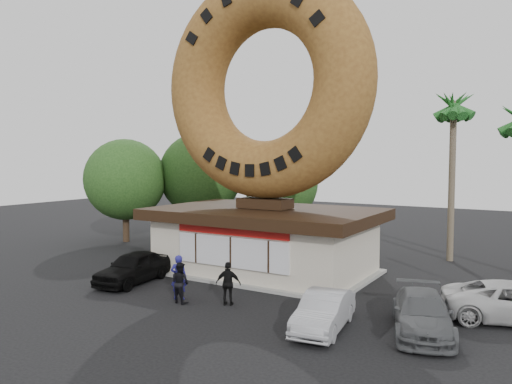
{
  "coord_description": "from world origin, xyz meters",
  "views": [
    {
      "loc": [
        12.72,
        -15.66,
        5.88
      ],
      "look_at": [
        0.69,
        4.0,
        4.27
      ],
      "focal_mm": 35.0,
      "sensor_mm": 36.0,
      "label": 1
    }
  ],
  "objects_px": {
    "donut_shop": "(265,238)",
    "car_grey": "(422,313)",
    "car_silver": "(324,311)",
    "person_left": "(179,277)",
    "person_center": "(180,282)",
    "person_right": "(228,284)",
    "street_lamp": "(315,177)",
    "car_black": "(133,267)",
    "giant_donut": "(265,85)"
  },
  "relations": [
    {
      "from": "donut_shop",
      "to": "car_grey",
      "type": "height_order",
      "value": "donut_shop"
    },
    {
      "from": "donut_shop",
      "to": "car_silver",
      "type": "xyz_separation_m",
      "value": [
        6.0,
        -6.25,
        -1.13
      ]
    },
    {
      "from": "person_left",
      "to": "car_grey",
      "type": "height_order",
      "value": "person_left"
    },
    {
      "from": "person_center",
      "to": "car_silver",
      "type": "relative_size",
      "value": 0.43
    },
    {
      "from": "person_center",
      "to": "person_left",
      "type": "bearing_deg",
      "value": -38.84
    },
    {
      "from": "person_right",
      "to": "car_silver",
      "type": "bearing_deg",
      "value": 149.73
    },
    {
      "from": "donut_shop",
      "to": "street_lamp",
      "type": "xyz_separation_m",
      "value": [
        -1.86,
        10.02,
        2.72
      ]
    },
    {
      "from": "person_center",
      "to": "car_silver",
      "type": "bearing_deg",
      "value": -174.07
    },
    {
      "from": "car_black",
      "to": "car_grey",
      "type": "distance_m",
      "value": 13.14
    },
    {
      "from": "person_left",
      "to": "person_right",
      "type": "height_order",
      "value": "person_left"
    },
    {
      "from": "car_silver",
      "to": "car_grey",
      "type": "distance_m",
      "value": 3.27
    },
    {
      "from": "person_right",
      "to": "car_silver",
      "type": "height_order",
      "value": "person_right"
    },
    {
      "from": "person_left",
      "to": "car_grey",
      "type": "bearing_deg",
      "value": 162.54
    },
    {
      "from": "person_center",
      "to": "car_black",
      "type": "distance_m",
      "value": 4.19
    },
    {
      "from": "car_grey",
      "to": "person_center",
      "type": "bearing_deg",
      "value": 172.27
    },
    {
      "from": "street_lamp",
      "to": "car_grey",
      "type": "bearing_deg",
      "value": -53.92
    },
    {
      "from": "person_left",
      "to": "car_black",
      "type": "distance_m",
      "value": 3.73
    },
    {
      "from": "car_grey",
      "to": "car_black",
      "type": "bearing_deg",
      "value": 163.57
    },
    {
      "from": "giant_donut",
      "to": "street_lamp",
      "type": "xyz_separation_m",
      "value": [
        -1.86,
        10.0,
        -4.98
      ]
    },
    {
      "from": "car_black",
      "to": "street_lamp",
      "type": "bearing_deg",
      "value": 74.02
    },
    {
      "from": "person_left",
      "to": "person_center",
      "type": "height_order",
      "value": "person_left"
    },
    {
      "from": "person_center",
      "to": "car_silver",
      "type": "height_order",
      "value": "person_center"
    },
    {
      "from": "person_right",
      "to": "car_silver",
      "type": "relative_size",
      "value": 0.45
    },
    {
      "from": "street_lamp",
      "to": "person_right",
      "type": "xyz_separation_m",
      "value": [
        3.47,
        -15.63,
        -3.62
      ]
    },
    {
      "from": "giant_donut",
      "to": "car_black",
      "type": "relative_size",
      "value": 2.63
    },
    {
      "from": "person_left",
      "to": "car_silver",
      "type": "bearing_deg",
      "value": 153.16
    },
    {
      "from": "giant_donut",
      "to": "person_left",
      "type": "xyz_separation_m",
      "value": [
        -0.6,
        -6.01,
        -8.54
      ]
    },
    {
      "from": "car_silver",
      "to": "car_black",
      "type": "bearing_deg",
      "value": 164.88
    },
    {
      "from": "car_black",
      "to": "donut_shop",
      "type": "bearing_deg",
      "value": 42.93
    },
    {
      "from": "donut_shop",
      "to": "person_center",
      "type": "xyz_separation_m",
      "value": [
        -0.23,
        -6.35,
        -0.94
      ]
    },
    {
      "from": "donut_shop",
      "to": "car_grey",
      "type": "distance_m",
      "value": 10.2
    },
    {
      "from": "donut_shop",
      "to": "car_grey",
      "type": "xyz_separation_m",
      "value": [
        8.93,
        -4.79,
        -1.11
      ]
    },
    {
      "from": "car_black",
      "to": "car_grey",
      "type": "bearing_deg",
      "value": -6.13
    },
    {
      "from": "car_silver",
      "to": "person_left",
      "type": "bearing_deg",
      "value": 169.59
    },
    {
      "from": "street_lamp",
      "to": "person_left",
      "type": "relative_size",
      "value": 4.31
    },
    {
      "from": "giant_donut",
      "to": "car_black",
      "type": "xyz_separation_m",
      "value": [
        -4.2,
        -5.03,
        -8.73
      ]
    },
    {
      "from": "car_black",
      "to": "car_silver",
      "type": "distance_m",
      "value": 10.28
    },
    {
      "from": "car_black",
      "to": "person_center",
      "type": "bearing_deg",
      "value": -25.75
    },
    {
      "from": "donut_shop",
      "to": "street_lamp",
      "type": "distance_m",
      "value": 10.54
    },
    {
      "from": "car_silver",
      "to": "car_grey",
      "type": "height_order",
      "value": "car_grey"
    },
    {
      "from": "person_left",
      "to": "donut_shop",
      "type": "bearing_deg",
      "value": -120.43
    },
    {
      "from": "donut_shop",
      "to": "giant_donut",
      "type": "distance_m",
      "value": 7.7
    },
    {
      "from": "donut_shop",
      "to": "person_left",
      "type": "bearing_deg",
      "value": -95.76
    },
    {
      "from": "street_lamp",
      "to": "car_black",
      "type": "bearing_deg",
      "value": -98.87
    },
    {
      "from": "person_center",
      "to": "car_grey",
      "type": "distance_m",
      "value": 9.3
    },
    {
      "from": "street_lamp",
      "to": "person_center",
      "type": "xyz_separation_m",
      "value": [
        1.62,
        -16.37,
        -3.65
      ]
    },
    {
      "from": "donut_shop",
      "to": "car_grey",
      "type": "bearing_deg",
      "value": -28.19
    },
    {
      "from": "street_lamp",
      "to": "car_grey",
      "type": "xyz_separation_m",
      "value": [
        10.79,
        -14.81,
        -3.82
      ]
    },
    {
      "from": "car_silver",
      "to": "car_grey",
      "type": "bearing_deg",
      "value": 18.2
    },
    {
      "from": "street_lamp",
      "to": "car_silver",
      "type": "height_order",
      "value": "street_lamp"
    }
  ]
}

